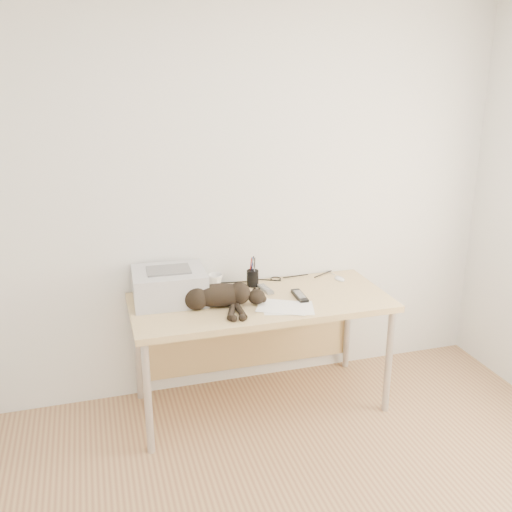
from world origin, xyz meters
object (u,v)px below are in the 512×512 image
object	(u,v)px
printer	(169,285)
pen_cup	(253,278)
desk	(257,314)
mouse	(340,277)
cat	(216,297)
mug	(215,281)

from	to	relation	value
printer	pen_cup	distance (m)	0.57
desk	printer	xyz separation A→B (m)	(-0.54, 0.06, 0.23)
mouse	pen_cup	bearing A→B (deg)	165.47
cat	mug	world-z (taller)	cat
desk	mug	world-z (taller)	mug
mug	mouse	xyz separation A→B (m)	(0.84, -0.09, -0.03)
cat	mouse	xyz separation A→B (m)	(0.91, 0.22, -0.05)
cat	printer	bearing A→B (deg)	152.64
printer	cat	world-z (taller)	printer
desk	mouse	world-z (taller)	mouse
cat	mouse	size ratio (longest dim) A/B	6.86
mouse	desk	bearing A→B (deg)	-179.89
mug	mouse	bearing A→B (deg)	-6.33
printer	mug	xyz separation A→B (m)	(0.32, 0.13, -0.05)
pen_cup	mouse	distance (m)	0.60
cat	mug	size ratio (longest dim) A/B	6.73
mug	printer	bearing A→B (deg)	-156.90
printer	pen_cup	size ratio (longest dim) A/B	2.25
desk	cat	xyz separation A→B (m)	(-0.29, -0.12, 0.20)
desk	mouse	size ratio (longest dim) A/B	16.64
cat	mouse	world-z (taller)	cat
pen_cup	mouse	xyz separation A→B (m)	(0.60, -0.06, -0.04)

